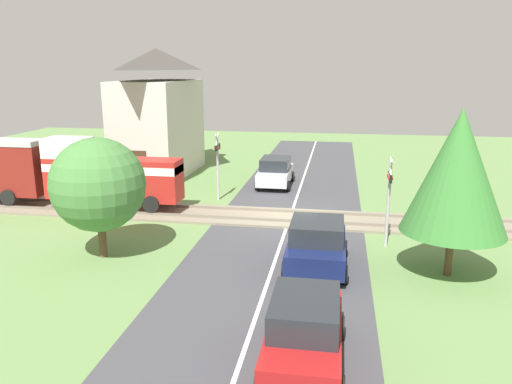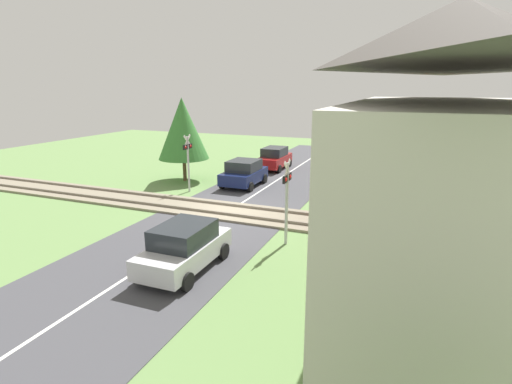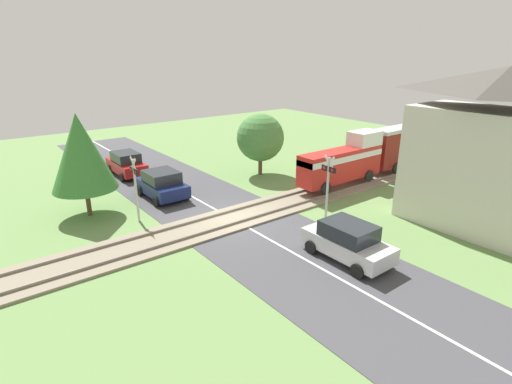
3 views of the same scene
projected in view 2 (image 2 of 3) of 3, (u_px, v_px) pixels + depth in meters
ground_plane at (228, 212)px, 19.87m from camera, size 60.00×60.00×0.00m
road_surface at (228, 212)px, 19.86m from camera, size 48.00×6.40×0.02m
track_bed at (228, 211)px, 19.85m from camera, size 2.80×48.00×0.24m
car_near_crossing at (244, 173)px, 24.90m from camera, size 3.60×2.06×1.64m
car_far_side at (184, 247)px, 13.47m from camera, size 3.84×1.87×1.62m
car_behind_queue at (274, 158)px, 30.04m from camera, size 3.85×1.81×1.65m
crossing_signal_west_approach at (188, 156)px, 23.26m from camera, size 0.90×0.18×3.40m
crossing_signal_east_approach at (287, 191)px, 15.36m from camera, size 0.90×0.18×3.40m
station_building at (440, 204)px, 8.24m from camera, size 7.97×3.97×7.66m
pedestrian_by_station at (420, 254)px, 13.13m from camera, size 0.40×0.40×1.61m
tree_roadside_hedge at (371, 151)px, 21.91m from camera, size 3.28×3.28×4.28m
tree_beyond_track at (183, 129)px, 25.70m from camera, size 3.27×3.27×5.41m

